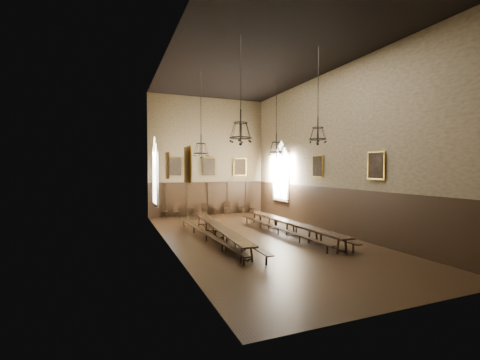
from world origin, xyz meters
TOP-DOWN VIEW (x-y plane):
  - floor at (0.00, 0.00)m, footprint 9.00×18.00m
  - ceiling at (0.00, 0.00)m, footprint 9.00×18.00m
  - wall_back at (0.00, 9.01)m, footprint 9.00×0.02m
  - wall_front at (0.00, -9.01)m, footprint 9.00×0.02m
  - wall_left at (-4.51, 0.00)m, footprint 0.02×18.00m
  - wall_right at (4.51, 0.00)m, footprint 0.02×18.00m
  - wainscot_panelling at (0.00, 0.00)m, footprint 9.00×18.00m
  - table_left at (-1.99, 0.24)m, footprint 1.17×9.07m
  - table_right at (1.97, 0.04)m, footprint 0.72×9.18m
  - bench_left_outer at (-2.65, 0.22)m, footprint 0.68×9.44m
  - bench_left_inner at (-1.53, 0.09)m, footprint 0.55×9.62m
  - bench_right_inner at (1.35, 0.25)m, footprint 0.40×9.02m
  - bench_right_outer at (2.46, 0.21)m, footprint 0.48×9.48m
  - chair_0 at (-3.48, 8.49)m, footprint 0.57×0.57m
  - chair_1 at (-2.54, 8.52)m, footprint 0.50×0.50m
  - chair_2 at (-1.53, 8.47)m, footprint 0.47×0.47m
  - chair_3 at (-0.48, 8.49)m, footprint 0.52×0.52m
  - chair_4 at (0.57, 8.55)m, footprint 0.38×0.38m
  - chair_5 at (1.40, 8.59)m, footprint 0.54×0.54m
  - chair_6 at (2.59, 8.56)m, footprint 0.42×0.42m
  - chair_7 at (3.55, 8.61)m, footprint 0.49×0.50m
  - chandelier_back_left at (-2.20, 2.80)m, footprint 0.86×0.86m
  - chandelier_back_right at (2.21, 2.08)m, footprint 0.90×0.90m
  - chandelier_front_left at (-1.95, -2.56)m, footprint 0.95×0.95m
  - chandelier_front_right at (1.69, -2.77)m, footprint 0.80×0.80m
  - portrait_back_0 at (-2.60, 8.88)m, footprint 1.10×0.12m
  - portrait_back_1 at (0.00, 8.88)m, footprint 1.10×0.12m
  - portrait_back_2 at (2.60, 8.88)m, footprint 1.10×0.12m
  - portrait_left_0 at (-4.38, 1.00)m, footprint 0.12×1.00m
  - portrait_left_1 at (-4.38, -3.50)m, footprint 0.12×1.00m
  - portrait_right_0 at (4.38, 1.00)m, footprint 0.12×1.00m
  - portrait_right_1 at (4.38, -3.50)m, footprint 0.12×1.00m
  - window_right at (4.43, 5.50)m, footprint 0.20×2.20m
  - window_left at (-4.43, 5.50)m, footprint 0.20×2.20m

SIDE VIEW (x-z plane):
  - floor at x=0.00m, z-range -0.02..0.00m
  - bench_right_inner at x=1.35m, z-range 0.06..0.46m
  - chair_4 at x=0.57m, z-range -0.17..0.69m
  - chair_7 at x=3.55m, z-range -0.17..0.70m
  - bench_left_outer at x=-2.65m, z-range 0.06..0.48m
  - bench_right_outer at x=2.46m, z-range 0.06..0.48m
  - chair_1 at x=-2.54m, z-range -0.18..0.73m
  - bench_left_inner at x=-1.53m, z-range 0.06..0.49m
  - chair_3 at x=-0.48m, z-range -0.18..0.74m
  - chair_6 at x=2.59m, z-range -0.19..0.75m
  - chair_5 at x=1.40m, z-range -0.20..0.80m
  - chair_0 at x=-3.48m, z-range -0.20..0.81m
  - chair_2 at x=-1.53m, z-range -0.20..0.82m
  - table_left at x=-1.99m, z-range 0.00..0.71m
  - table_right at x=1.97m, z-range 0.00..0.72m
  - wainscot_panelling at x=0.00m, z-range 0.00..2.50m
  - window_right at x=4.43m, z-range 1.10..5.70m
  - window_left at x=-4.43m, z-range 1.10..5.70m
  - portrait_back_0 at x=-2.60m, z-range 3.00..4.40m
  - portrait_back_1 at x=0.00m, z-range 3.00..4.40m
  - portrait_back_2 at x=2.60m, z-range 3.00..4.40m
  - portrait_left_0 at x=-4.38m, z-range 3.05..4.35m
  - portrait_left_1 at x=-4.38m, z-range 3.05..4.35m
  - portrait_right_0 at x=4.38m, z-range 3.05..4.35m
  - portrait_right_1 at x=4.38m, z-range 3.05..4.35m
  - wall_back at x=0.00m, z-range 0.00..9.00m
  - wall_front at x=0.00m, z-range 0.00..9.00m
  - wall_left at x=-4.51m, z-range 0.00..9.00m
  - wall_right at x=4.51m, z-range 0.00..9.00m
  - chandelier_back_left at x=-2.20m, z-range 2.36..7.09m
  - chandelier_back_right at x=2.21m, z-range 2.52..7.14m
  - chandelier_front_left at x=-1.95m, z-range 2.92..7.26m
  - chandelier_front_right at x=1.69m, z-range 3.03..7.30m
  - ceiling at x=0.00m, z-range 9.00..9.02m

